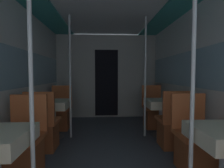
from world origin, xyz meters
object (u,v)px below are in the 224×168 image
object	(u,v)px
chair_left_far_0	(24,151)
chair_right_far_0	(194,147)
support_pole_left_0	(31,81)
support_pole_left_1	(70,77)
chair_left_near_1	(44,131)
chair_right_near_1	(172,129)
dining_table_right_1	(161,106)
chair_right_far_1	(153,114)
support_pole_right_1	(145,77)
chair_left_far_1	(60,116)
support_pole_right_0	(193,80)
dining_table_left_1	(53,107)

from	to	relation	value
chair_left_far_0	chair_right_far_0	distance (m)	2.08
support_pole_left_0	support_pole_left_1	bearing A→B (deg)	90.00
chair_right_far_0	chair_left_near_1	bearing A→B (deg)	-18.64
chair_right_far_0	chair_right_near_1	size ratio (longest dim) A/B	1.00
chair_left_near_1	dining_table_right_1	size ratio (longest dim) A/B	1.34
support_pole_left_1	dining_table_right_1	world-z (taller)	support_pole_left_1
dining_table_right_1	chair_right_far_1	bearing A→B (deg)	90.00
support_pole_left_0	chair_right_far_1	xyz separation A→B (m)	(1.76, 2.33, -0.85)
chair_right_far_1	support_pole_right_1	size ratio (longest dim) A/B	0.41
support_pole_left_0	chair_left_far_1	size ratio (longest dim) A/B	2.42
support_pole_right_0	support_pole_left_0	bearing A→B (deg)	180.00
chair_right_far_0	support_pole_left_1	bearing A→B (deg)	-35.29
dining_table_left_1	support_pole_right_0	xyz separation A→B (m)	(1.76, -1.78, 0.56)
support_pole_right_0	chair_left_far_1	bearing A→B (deg)	127.08
support_pole_left_0	chair_left_near_1	world-z (taller)	support_pole_left_0
chair_left_far_1	dining_table_right_1	world-z (taller)	chair_left_far_1
support_pole_left_1	chair_left_near_1	bearing A→B (deg)	-121.15
chair_left_far_1	chair_right_near_1	bearing A→B (deg)	152.57
chair_left_near_1	support_pole_right_0	xyz separation A→B (m)	(1.76, -1.24, 0.85)
chair_right_far_1	support_pole_left_0	bearing A→B (deg)	52.92
chair_left_far_0	chair_right_far_0	bearing A→B (deg)	-180.00
chair_left_far_1	support_pole_left_1	bearing A→B (deg)	121.15
support_pole_left_1	support_pole_right_1	xyz separation A→B (m)	(1.43, 0.00, 0.00)
chair_left_near_1	dining_table_right_1	world-z (taller)	chair_left_near_1
support_pole_left_1	support_pole_right_0	xyz separation A→B (m)	(1.43, -1.78, 0.00)
chair_right_near_1	support_pole_right_1	world-z (taller)	support_pole_right_1
chair_left_far_0	chair_right_near_1	bearing A→B (deg)	-161.36
dining_table_left_1	chair_right_far_0	world-z (taller)	chair_right_far_0
support_pole_left_0	chair_right_far_0	distance (m)	2.03
chair_right_far_0	dining_table_right_1	bearing A→B (deg)	-90.00
chair_left_near_1	chair_right_far_0	distance (m)	2.20
dining_table_right_1	chair_right_near_1	size ratio (longest dim) A/B	0.75
dining_table_left_1	chair_right_near_1	distance (m)	2.17
chair_right_far_1	chair_right_near_1	bearing A→B (deg)	90.00
dining_table_left_1	chair_left_far_1	bearing A→B (deg)	90.00
support_pole_left_0	chair_right_far_0	size ratio (longest dim) A/B	2.42
chair_left_far_1	support_pole_right_0	size ratio (longest dim) A/B	0.41
chair_right_near_1	chair_left_far_0	bearing A→B (deg)	-161.36
chair_right_far_1	support_pole_right_1	distance (m)	1.06
chair_left_far_0	chair_right_far_1	distance (m)	2.74
chair_left_near_1	chair_right_far_1	bearing A→B (deg)	27.43
chair_left_far_1	support_pole_right_1	world-z (taller)	support_pole_right_1
chair_left_far_0	chair_left_far_1	bearing A→B (deg)	-90.00
support_pole_left_1	chair_right_near_1	distance (m)	2.03
chair_left_near_1	dining_table_right_1	distance (m)	2.17
dining_table_right_1	support_pole_left_0	bearing A→B (deg)	-134.56
dining_table_right_1	chair_right_far_1	distance (m)	0.62
dining_table_left_1	support_pole_left_1	bearing A→B (deg)	-0.00
support_pole_left_0	chair_right_far_0	world-z (taller)	support_pole_left_0
support_pole_right_1	chair_right_far_1	bearing A→B (deg)	58.85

